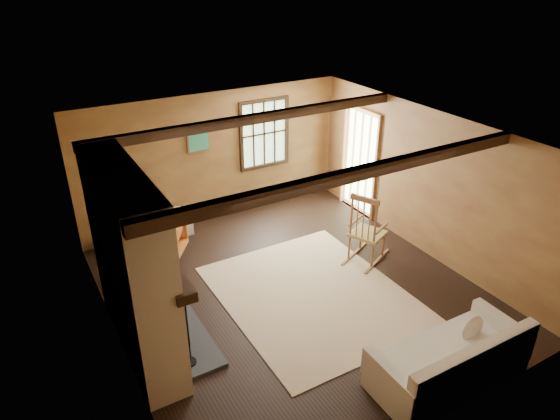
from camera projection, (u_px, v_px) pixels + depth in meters
ground at (294, 292)px, 7.41m from camera, size 5.50×5.50×0.00m
room_envelope at (299, 182)px, 6.97m from camera, size 5.02×5.52×2.44m
fireplace at (135, 272)px, 5.92m from camera, size 1.02×2.30×2.40m
rug at (312, 294)px, 7.35m from camera, size 2.50×3.00×0.01m
rocking_chair at (366, 232)px, 7.97m from camera, size 0.99×0.78×1.21m
sofa at (451, 364)px, 5.73m from camera, size 1.89×0.86×0.76m
firewood_pile at (117, 240)px, 8.49m from camera, size 0.73×0.13×0.27m
laundry_basket at (177, 226)px, 8.91m from camera, size 0.51×0.39×0.30m
basket_pillow at (175, 213)px, 8.80m from camera, size 0.53×0.49×0.21m
armchair at (159, 238)px, 8.13m from camera, size 1.04×1.04×0.69m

